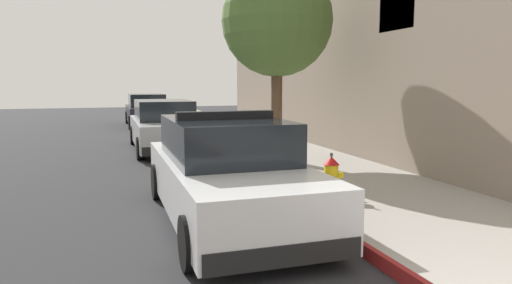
# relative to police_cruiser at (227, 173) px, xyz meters

# --- Properties ---
(ground_plane) EXTENTS (29.46, 60.00, 0.20)m
(ground_plane) POSITION_rel_police_cruiser_xyz_m (-3.11, 4.89, -0.84)
(ground_plane) COLOR #2B2B2D
(sidewalk_pavement) EXTENTS (3.27, 60.00, 0.17)m
(sidewalk_pavement) POSITION_rel_police_cruiser_xyz_m (2.89, 4.89, -0.66)
(sidewalk_pavement) COLOR #9E9991
(sidewalk_pavement) RESTS_ON ground
(curb_painted_edge) EXTENTS (0.08, 60.00, 0.17)m
(curb_painted_edge) POSITION_rel_police_cruiser_xyz_m (1.21, 4.89, -0.66)
(curb_painted_edge) COLOR maroon
(curb_painted_edge) RESTS_ON ground
(storefront_building) EXTENTS (5.70, 26.63, 7.31)m
(storefront_building) POSITION_rel_police_cruiser_xyz_m (7.25, 2.36, 2.92)
(storefront_building) COLOR gray
(storefront_building) RESTS_ON ground
(police_cruiser) EXTENTS (1.94, 4.84, 1.68)m
(police_cruiser) POSITION_rel_police_cruiser_xyz_m (0.00, 0.00, 0.00)
(police_cruiser) COLOR white
(police_cruiser) RESTS_ON ground
(parked_car_silver_ahead) EXTENTS (1.94, 4.84, 1.56)m
(parked_car_silver_ahead) POSITION_rel_police_cruiser_xyz_m (-0.00, 7.90, -0.00)
(parked_car_silver_ahead) COLOR #B2B5BA
(parked_car_silver_ahead) RESTS_ON ground
(parked_car_dark_far) EXTENTS (1.94, 4.84, 1.56)m
(parked_car_dark_far) POSITION_rel_police_cruiser_xyz_m (0.17, 16.52, -0.00)
(parked_car_dark_far) COLOR black
(parked_car_dark_far) RESTS_ON ground
(fire_hydrant) EXTENTS (0.44, 0.40, 0.76)m
(fire_hydrant) POSITION_rel_police_cruiser_xyz_m (1.89, 0.22, -0.23)
(fire_hydrant) COLOR #4C4C51
(fire_hydrant) RESTS_ON sidewalk_pavement
(street_tree) EXTENTS (2.74, 2.74, 4.82)m
(street_tree) POSITION_rel_police_cruiser_xyz_m (2.38, 4.19, 2.85)
(street_tree) COLOR brown
(street_tree) RESTS_ON sidewalk_pavement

